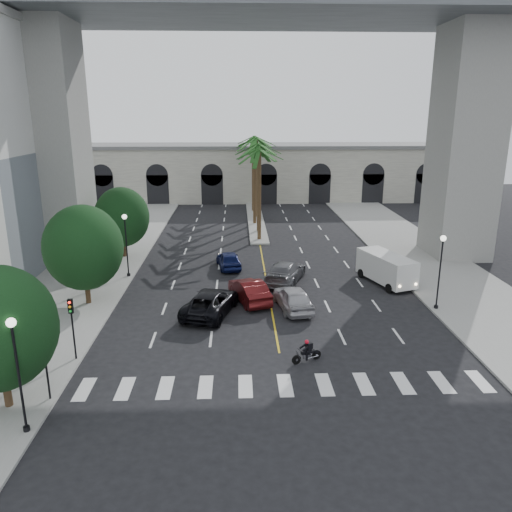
{
  "coord_description": "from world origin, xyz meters",
  "views": [
    {
      "loc": [
        -2.31,
        -23.73,
        13.23
      ],
      "look_at": [
        -1.18,
        6.0,
        4.64
      ],
      "focal_mm": 35.0,
      "sensor_mm": 36.0,
      "label": 1
    }
  ],
  "objects_px": {
    "car_d": "(285,272)",
    "cargo_van": "(387,268)",
    "traffic_signal_far": "(72,319)",
    "car_b": "(249,291)",
    "lamp_post_left_near": "(17,366)",
    "car_e": "(229,260)",
    "car_a": "(293,298)",
    "motorcycle_rider": "(308,352)",
    "lamp_post_left_far": "(126,240)",
    "traffic_signal_near": "(44,353)",
    "car_c": "(210,302)",
    "pedestrian_b": "(38,308)",
    "pedestrian_a": "(44,313)",
    "lamp_post_right": "(440,266)"
  },
  "relations": [
    {
      "from": "car_d",
      "to": "cargo_van",
      "type": "height_order",
      "value": "cargo_van"
    },
    {
      "from": "traffic_signal_far",
      "to": "car_b",
      "type": "xyz_separation_m",
      "value": [
        9.8,
        8.69,
        -1.68
      ]
    },
    {
      "from": "lamp_post_left_near",
      "to": "cargo_van",
      "type": "bearing_deg",
      "value": 41.77
    },
    {
      "from": "car_e",
      "to": "car_a",
      "type": "bearing_deg",
      "value": 105.68
    },
    {
      "from": "car_a",
      "to": "motorcycle_rider",
      "type": "bearing_deg",
      "value": 80.23
    },
    {
      "from": "lamp_post_left_far",
      "to": "traffic_signal_near",
      "type": "relative_size",
      "value": 1.47
    },
    {
      "from": "car_a",
      "to": "car_d",
      "type": "xyz_separation_m",
      "value": [
        0.0,
        5.84,
        0.01
      ]
    },
    {
      "from": "traffic_signal_near",
      "to": "car_c",
      "type": "distance_m",
      "value": 12.77
    },
    {
      "from": "lamp_post_left_near",
      "to": "car_d",
      "type": "relative_size",
      "value": 0.92
    },
    {
      "from": "lamp_post_left_near",
      "to": "car_e",
      "type": "bearing_deg",
      "value": 70.47
    },
    {
      "from": "lamp_post_left_near",
      "to": "car_d",
      "type": "bearing_deg",
      "value": 56.42
    },
    {
      "from": "traffic_signal_far",
      "to": "car_a",
      "type": "relative_size",
      "value": 0.75
    },
    {
      "from": "traffic_signal_far",
      "to": "car_e",
      "type": "distance_m",
      "value": 18.81
    },
    {
      "from": "lamp_post_left_near",
      "to": "car_c",
      "type": "bearing_deg",
      "value": 61.0
    },
    {
      "from": "lamp_post_left_near",
      "to": "lamp_post_left_far",
      "type": "height_order",
      "value": "same"
    },
    {
      "from": "traffic_signal_near",
      "to": "traffic_signal_far",
      "type": "relative_size",
      "value": 1.0
    },
    {
      "from": "pedestrian_b",
      "to": "lamp_post_left_far",
      "type": "bearing_deg",
      "value": 110.92
    },
    {
      "from": "lamp_post_left_near",
      "to": "car_c",
      "type": "height_order",
      "value": "lamp_post_left_near"
    },
    {
      "from": "lamp_post_left_far",
      "to": "car_b",
      "type": "height_order",
      "value": "lamp_post_left_far"
    },
    {
      "from": "car_b",
      "to": "pedestrian_a",
      "type": "bearing_deg",
      "value": -0.79
    },
    {
      "from": "car_b",
      "to": "cargo_van",
      "type": "distance_m",
      "value": 11.57
    },
    {
      "from": "car_b",
      "to": "pedestrian_b",
      "type": "height_order",
      "value": "pedestrian_b"
    },
    {
      "from": "traffic_signal_near",
      "to": "pedestrian_b",
      "type": "bearing_deg",
      "value": 113.03
    },
    {
      "from": "car_d",
      "to": "car_e",
      "type": "bearing_deg",
      "value": -19.95
    },
    {
      "from": "traffic_signal_far",
      "to": "lamp_post_left_near",
      "type": "bearing_deg",
      "value": -90.88
    },
    {
      "from": "car_c",
      "to": "cargo_van",
      "type": "xyz_separation_m",
      "value": [
        13.72,
        5.7,
        0.51
      ]
    },
    {
      "from": "car_a",
      "to": "cargo_van",
      "type": "height_order",
      "value": "cargo_van"
    },
    {
      "from": "lamp_post_right",
      "to": "pedestrian_a",
      "type": "bearing_deg",
      "value": -175.96
    },
    {
      "from": "lamp_post_left_near",
      "to": "cargo_van",
      "type": "height_order",
      "value": "lamp_post_left_near"
    },
    {
      "from": "car_e",
      "to": "pedestrian_b",
      "type": "bearing_deg",
      "value": 34.78
    },
    {
      "from": "motorcycle_rider",
      "to": "car_c",
      "type": "distance_m",
      "value": 9.03
    },
    {
      "from": "car_e",
      "to": "pedestrian_a",
      "type": "xyz_separation_m",
      "value": [
        -11.57,
        -12.19,
        0.21
      ]
    },
    {
      "from": "car_a",
      "to": "pedestrian_b",
      "type": "bearing_deg",
      "value": -2.52
    },
    {
      "from": "car_e",
      "to": "cargo_van",
      "type": "bearing_deg",
      "value": 150.08
    },
    {
      "from": "car_a",
      "to": "pedestrian_a",
      "type": "bearing_deg",
      "value": -0.93
    },
    {
      "from": "traffic_signal_near",
      "to": "motorcycle_rider",
      "type": "height_order",
      "value": "traffic_signal_near"
    },
    {
      "from": "lamp_post_left_far",
      "to": "pedestrian_a",
      "type": "height_order",
      "value": "lamp_post_left_far"
    },
    {
      "from": "lamp_post_left_far",
      "to": "car_c",
      "type": "height_order",
      "value": "lamp_post_left_far"
    },
    {
      "from": "lamp_post_left_near",
      "to": "traffic_signal_far",
      "type": "relative_size",
      "value": 1.47
    },
    {
      "from": "motorcycle_rider",
      "to": "car_c",
      "type": "bearing_deg",
      "value": 105.13
    },
    {
      "from": "lamp_post_left_near",
      "to": "motorcycle_rider",
      "type": "bearing_deg",
      "value": 24.84
    },
    {
      "from": "traffic_signal_near",
      "to": "car_a",
      "type": "height_order",
      "value": "traffic_signal_near"
    },
    {
      "from": "car_b",
      "to": "traffic_signal_near",
      "type": "bearing_deg",
      "value": 34.53
    },
    {
      "from": "traffic_signal_near",
      "to": "cargo_van",
      "type": "bearing_deg",
      "value": 37.86
    },
    {
      "from": "motorcycle_rider",
      "to": "car_c",
      "type": "relative_size",
      "value": 0.29
    },
    {
      "from": "lamp_post_right",
      "to": "traffic_signal_near",
      "type": "xyz_separation_m",
      "value": [
        -22.7,
        -10.5,
        -0.71
      ]
    },
    {
      "from": "traffic_signal_near",
      "to": "pedestrian_a",
      "type": "bearing_deg",
      "value": 111.39
    },
    {
      "from": "lamp_post_right",
      "to": "car_c",
      "type": "relative_size",
      "value": 0.91
    },
    {
      "from": "lamp_post_left_near",
      "to": "pedestrian_a",
      "type": "xyz_separation_m",
      "value": [
        -3.29,
        11.16,
        -2.26
      ]
    },
    {
      "from": "motorcycle_rider",
      "to": "car_d",
      "type": "relative_size",
      "value": 0.29
    }
  ]
}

